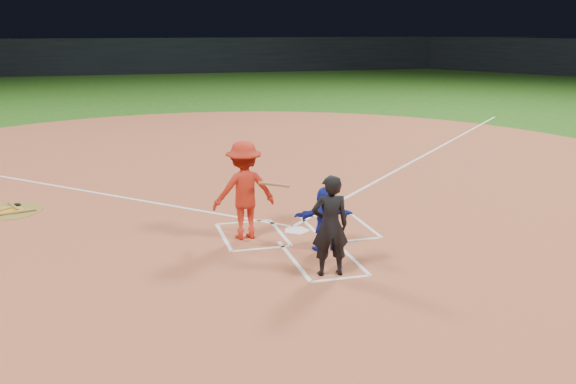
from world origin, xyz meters
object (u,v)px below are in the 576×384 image
object	(u,v)px
home_plate	(296,230)
umpire	(330,226)
catcher	(325,218)
on_deck_circle	(6,211)
batter_at_plate	(244,190)

from	to	relation	value
home_plate	umpire	distance (m)	2.71
catcher	on_deck_circle	bearing A→B (deg)	-30.00
catcher	batter_at_plate	size ratio (longest dim) A/B	0.63
catcher	umpire	xyz separation A→B (m)	(-0.33, -1.27, 0.27)
home_plate	batter_at_plate	xyz separation A→B (m)	(-1.16, -0.13, 1.01)
home_plate	catcher	xyz separation A→B (m)	(0.21, -1.28, 0.63)
umpire	batter_at_plate	bearing A→B (deg)	-61.61
catcher	umpire	size ratio (longest dim) A/B	0.70
umpire	batter_at_plate	size ratio (longest dim) A/B	0.90
home_plate	on_deck_circle	size ratio (longest dim) A/B	0.35
home_plate	on_deck_circle	world-z (taller)	home_plate
on_deck_circle	batter_at_plate	bearing A→B (deg)	-33.88
catcher	umpire	bearing A→B (deg)	80.48
batter_at_plate	umpire	bearing A→B (deg)	-66.90
on_deck_circle	umpire	bearing A→B (deg)	-43.60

